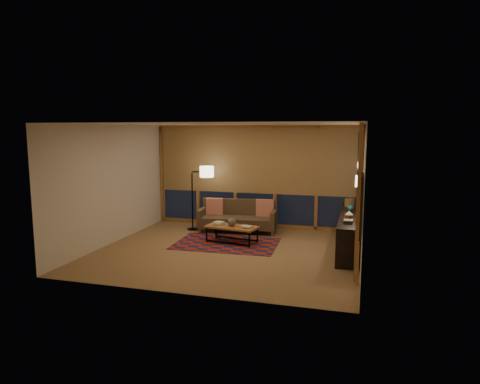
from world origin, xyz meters
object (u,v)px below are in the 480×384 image
(floor_lamp, at_px, (192,198))
(bookshelf, at_px, (349,231))
(sofa, at_px, (238,217))
(coffee_table, at_px, (232,234))

(floor_lamp, height_order, bookshelf, floor_lamp)
(bookshelf, bearing_deg, sofa, 164.36)
(coffee_table, bearing_deg, floor_lamp, 153.96)
(sofa, distance_m, floor_lamp, 1.28)
(coffee_table, height_order, floor_lamp, floor_lamp)
(sofa, bearing_deg, coffee_table, -86.02)
(coffee_table, distance_m, bookshelf, 2.62)
(sofa, xyz_separation_m, coffee_table, (0.17, -1.04, -0.20))
(coffee_table, xyz_separation_m, floor_lamp, (-1.37, 0.98, 0.63))
(floor_lamp, relative_size, bookshelf, 0.54)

